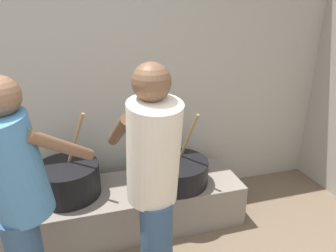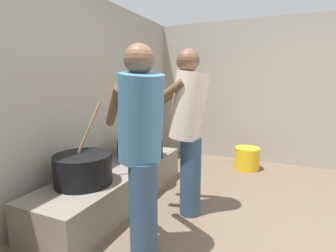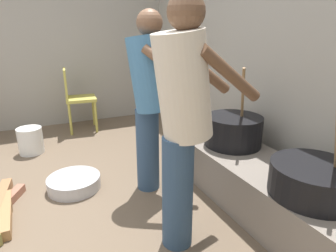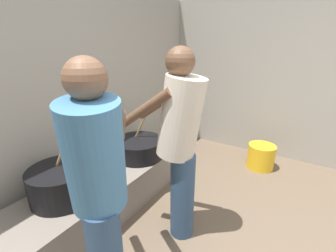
# 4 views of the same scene
# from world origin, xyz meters

# --- Properties ---
(block_enclosure_rear) EXTENTS (5.53, 0.20, 2.22)m
(block_enclosure_rear) POSITION_xyz_m (0.00, 2.26, 1.11)
(block_enclosure_rear) COLOR #9E998E
(block_enclosure_rear) RESTS_ON ground_plane
(block_enclosure_right) EXTENTS (0.20, 4.72, 2.22)m
(block_enclosure_right) POSITION_xyz_m (2.67, 0.00, 1.11)
(block_enclosure_right) COLOR #9E998E
(block_enclosure_right) RESTS_ON ground_plane
(hearth_ledge) EXTENTS (2.01, 0.60, 0.38)m
(hearth_ledge) POSITION_xyz_m (0.44, 1.74, 0.19)
(hearth_ledge) COLOR slate
(hearth_ledge) RESTS_ON ground_plane
(cooking_pot_main) EXTENTS (0.51, 0.51, 0.72)m
(cooking_pot_main) POSITION_xyz_m (-0.01, 1.77, 0.51)
(cooking_pot_main) COLOR black
(cooking_pot_main) RESTS_ON hearth_ledge
(cooking_pot_secondary) EXTENTS (0.54, 0.54, 0.66)m
(cooking_pot_secondary) POSITION_xyz_m (0.89, 1.71, 0.48)
(cooking_pot_secondary) COLOR black
(cooking_pot_secondary) RESTS_ON hearth_ledge
(cook_in_cream_shirt) EXTENTS (0.38, 0.68, 1.57)m
(cook_in_cream_shirt) POSITION_xyz_m (0.51, 0.98, 0.89)
(cook_in_cream_shirt) COLOR navy
(cook_in_cream_shirt) RESTS_ON ground_plane
(cook_in_blue_shirt) EXTENTS (0.68, 0.68, 1.53)m
(cook_in_blue_shirt) POSITION_xyz_m (-0.22, 1.06, 0.87)
(cook_in_blue_shirt) COLOR navy
(cook_in_blue_shirt) RESTS_ON ground_plane
(bucket_yellow_plastic) EXTENTS (0.35, 0.35, 0.32)m
(bucket_yellow_plastic) POSITION_xyz_m (2.08, 0.59, 0.16)
(bucket_yellow_plastic) COLOR gold
(bucket_yellow_plastic) RESTS_ON ground_plane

